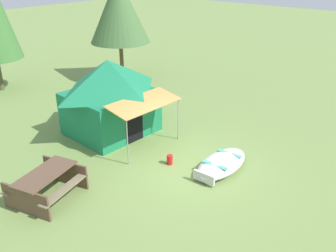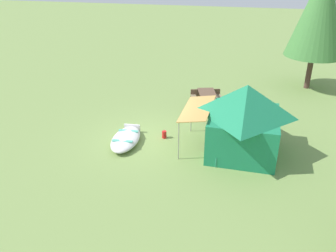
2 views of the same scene
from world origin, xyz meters
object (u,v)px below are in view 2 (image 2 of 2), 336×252
(cooler_box, at_px, (218,158))
(pine_tree_back_left, at_px, (321,9))
(canvas_cabin_tent, at_px, (244,118))
(fuel_can, at_px, (164,135))
(picnic_table, at_px, (208,99))
(beached_rowboat, at_px, (126,139))

(cooler_box, relative_size, pine_tree_back_left, 0.09)
(canvas_cabin_tent, height_order, fuel_can, canvas_cabin_tent)
(canvas_cabin_tent, height_order, cooler_box, canvas_cabin_tent)
(picnic_table, bearing_deg, canvas_cabin_tent, 24.48)
(fuel_can, bearing_deg, beached_rowboat, -60.95)
(canvas_cabin_tent, bearing_deg, cooler_box, -38.18)
(picnic_table, xyz_separation_m, fuel_can, (3.45, -1.38, -0.33))
(beached_rowboat, height_order, picnic_table, picnic_table)
(cooler_box, distance_m, pine_tree_back_left, 10.79)
(canvas_cabin_tent, distance_m, cooler_box, 1.79)
(beached_rowboat, distance_m, picnic_table, 5.07)
(beached_rowboat, distance_m, pine_tree_back_left, 12.24)
(pine_tree_back_left, bearing_deg, cooler_box, -24.92)
(canvas_cabin_tent, relative_size, pine_tree_back_left, 0.56)
(picnic_table, distance_m, cooler_box, 5.01)
(picnic_table, relative_size, fuel_can, 6.71)
(fuel_can, bearing_deg, pine_tree_back_left, 139.28)
(beached_rowboat, distance_m, fuel_can, 1.61)
(cooler_box, xyz_separation_m, pine_tree_back_left, (-9.06, 4.21, 4.09))
(beached_rowboat, distance_m, canvas_cabin_tent, 4.72)
(cooler_box, bearing_deg, canvas_cabin_tent, 141.82)
(picnic_table, bearing_deg, beached_rowboat, -33.34)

